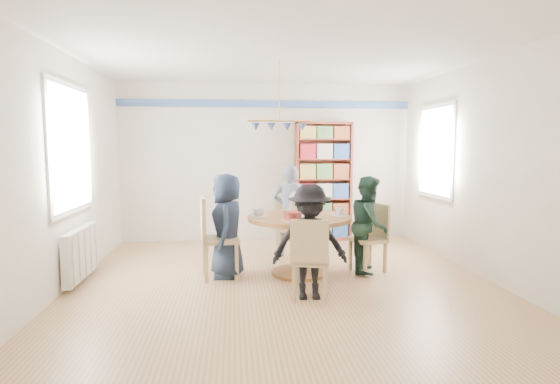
{
  "coord_description": "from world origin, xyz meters",
  "views": [
    {
      "loc": [
        -0.58,
        -5.06,
        1.62
      ],
      "look_at": [
        0.0,
        0.4,
        1.05
      ],
      "focal_mm": 28.0,
      "sensor_mm": 36.0,
      "label": 1
    }
  ],
  "objects": [
    {
      "name": "ground",
      "position": [
        0.0,
        0.0,
        0.0
      ],
      "size": [
        5.0,
        5.0,
        0.0
      ],
      "primitive_type": "plane",
      "color": "tan"
    },
    {
      "name": "room_shell",
      "position": [
        -0.26,
        0.87,
        1.65
      ],
      "size": [
        5.0,
        5.0,
        5.0
      ],
      "color": "white",
      "rests_on": "ground"
    },
    {
      "name": "radiator",
      "position": [
        -2.42,
        0.3,
        0.35
      ],
      "size": [
        0.12,
        1.0,
        0.6
      ],
      "color": "silver",
      "rests_on": "ground"
    },
    {
      "name": "dining_table",
      "position": [
        0.24,
        0.32,
        0.56
      ],
      "size": [
        1.3,
        1.3,
        0.75
      ],
      "color": "brown",
      "rests_on": "ground"
    },
    {
      "name": "chair_left",
      "position": [
        -0.85,
        0.28,
        0.56
      ],
      "size": [
        0.5,
        0.5,
        1.01
      ],
      "color": "tan",
      "rests_on": "ground"
    },
    {
      "name": "chair_right",
      "position": [
        1.21,
        0.38,
        0.49
      ],
      "size": [
        0.5,
        0.5,
        0.88
      ],
      "color": "tan",
      "rests_on": "ground"
    },
    {
      "name": "chair_far",
      "position": [
        0.22,
        1.36,
        0.48
      ],
      "size": [
        0.39,
        0.39,
        0.87
      ],
      "color": "tan",
      "rests_on": "ground"
    },
    {
      "name": "chair_near",
      "position": [
        0.2,
        -0.67,
        0.49
      ],
      "size": [
        0.48,
        0.48,
        0.89
      ],
      "color": "tan",
      "rests_on": "ground"
    },
    {
      "name": "person_left",
      "position": [
        -0.67,
        0.32,
        0.65
      ],
      "size": [
        0.41,
        0.63,
        1.29
      ],
      "primitive_type": "imported",
      "rotation": [
        0.0,
        0.0,
        -1.57
      ],
      "color": "#182235",
      "rests_on": "ground"
    },
    {
      "name": "person_right",
      "position": [
        1.15,
        0.34,
        0.63
      ],
      "size": [
        0.65,
        0.73,
        1.25
      ],
      "primitive_type": "imported",
      "rotation": [
        0.0,
        0.0,
        1.23
      ],
      "color": "#183026",
      "rests_on": "ground"
    },
    {
      "name": "person_far",
      "position": [
        0.23,
        1.25,
        0.68
      ],
      "size": [
        0.54,
        0.39,
        1.36
      ],
      "primitive_type": "imported",
      "rotation": [
        0.0,
        0.0,
        3.0
      ],
      "color": "gray",
      "rests_on": "ground"
    },
    {
      "name": "person_near",
      "position": [
        0.21,
        -0.57,
        0.61
      ],
      "size": [
        0.81,
        0.49,
        1.23
      ],
      "primitive_type": "imported",
      "rotation": [
        0.0,
        0.0,
        -0.04
      ],
      "color": "black",
      "rests_on": "ground"
    },
    {
      "name": "bookshelf",
      "position": [
        0.96,
        2.34,
        1.0
      ],
      "size": [
        0.97,
        0.29,
        2.04
      ],
      "color": "maroon",
      "rests_on": "ground"
    },
    {
      "name": "tableware",
      "position": [
        0.21,
        0.35,
        0.82
      ],
      "size": [
        1.24,
        1.24,
        0.33
      ],
      "color": "white",
      "rests_on": "dining_table"
    }
  ]
}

